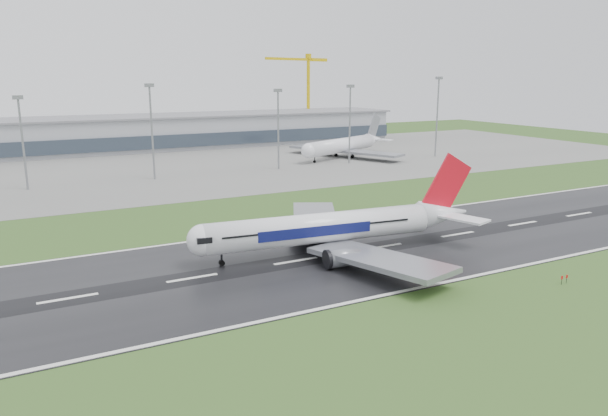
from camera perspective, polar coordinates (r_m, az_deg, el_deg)
ground at (r=117.33m, az=7.94°, el=-3.90°), size 520.00×520.00×0.00m
runway at (r=117.31m, az=7.94°, el=-3.87°), size 400.00×45.00×0.10m
apron at (r=228.32m, az=-10.57°, el=4.32°), size 400.00×130.00×0.08m
terminal at (r=284.95m, az=-14.25°, el=7.36°), size 240.00×36.00×15.00m
main_airliner at (r=110.87m, az=3.58°, el=-0.03°), size 65.50×62.99×17.61m
parked_airliner at (r=244.05m, az=4.02°, el=7.08°), size 74.86×72.84×16.97m
tower_crane at (r=329.81m, az=0.43°, el=11.19°), size 45.46×16.41×46.07m
floodmast_1 at (r=192.10m, az=-26.37°, el=5.65°), size 0.64×0.64×27.30m
floodmast_2 at (r=196.62m, az=-15.00°, el=7.18°), size 0.64×0.64×30.54m
floodmast_3 at (r=211.67m, az=-2.60°, el=7.71°), size 0.64×0.64×28.39m
floodmast_4 at (r=226.45m, az=4.61°, el=8.19°), size 0.64×0.64×29.66m
floodmast_5 at (r=252.46m, az=13.21°, el=8.74°), size 0.64×0.64×32.67m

